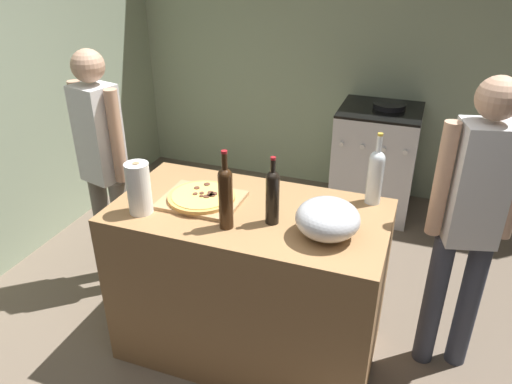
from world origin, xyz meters
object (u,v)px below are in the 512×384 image
at_px(wine_bottle_amber, 273,195).
at_px(person_in_red, 471,216).
at_px(stove, 375,160).
at_px(mixing_bowl, 328,219).
at_px(person_in_stripes, 103,160).
at_px(wine_bottle_clear, 226,195).
at_px(paper_towel_roll, 139,188).
at_px(wine_bottle_dark, 375,174).
at_px(pizza, 202,197).

distance_m(wine_bottle_amber, person_in_red, 0.96).
height_order(wine_bottle_amber, person_in_red, person_in_red).
bearing_deg(wine_bottle_amber, stove, 82.25).
xyz_separation_m(mixing_bowl, wine_bottle_amber, (-0.27, 0.03, 0.06)).
bearing_deg(mixing_bowl, person_in_stripes, 165.72).
bearing_deg(stove, wine_bottle_clear, -102.39).
bearing_deg(mixing_bowl, paper_towel_roll, -173.99).
bearing_deg(person_in_red, mixing_bowl, -148.97).
bearing_deg(wine_bottle_dark, wine_bottle_amber, -138.81).
height_order(paper_towel_roll, stove, paper_towel_roll).
xyz_separation_m(wine_bottle_clear, person_in_stripes, (-1.02, 0.46, -0.17)).
relative_size(wine_bottle_dark, person_in_stripes, 0.24).
xyz_separation_m(wine_bottle_clear, stove, (0.45, 2.07, -0.62)).
bearing_deg(wine_bottle_amber, paper_towel_roll, -168.93).
distance_m(mixing_bowl, paper_towel_roll, 0.92).
relative_size(pizza, mixing_bowl, 1.17).
bearing_deg(person_in_red, stove, 111.10).
height_order(pizza, wine_bottle_clear, wine_bottle_clear).
bearing_deg(paper_towel_roll, person_in_stripes, 140.21).
bearing_deg(wine_bottle_amber, person_in_red, 21.08).
bearing_deg(wine_bottle_dark, wine_bottle_clear, -141.71).
bearing_deg(pizza, mixing_bowl, -8.30).
relative_size(wine_bottle_amber, stove, 0.36).
bearing_deg(wine_bottle_clear, paper_towel_roll, -178.38).
relative_size(stove, person_in_stripes, 0.60).
bearing_deg(pizza, wine_bottle_dark, 19.95).
distance_m(wine_bottle_dark, person_in_stripes, 1.63).
xyz_separation_m(paper_towel_roll, wine_bottle_dark, (1.06, 0.49, 0.03)).
relative_size(paper_towel_roll, stove, 0.28).
bearing_deg(stove, paper_towel_roll, -113.52).
height_order(wine_bottle_dark, stove, wine_bottle_dark).
distance_m(paper_towel_roll, stove, 2.35).
distance_m(stove, person_in_red, 1.80).
bearing_deg(person_in_stripes, wine_bottle_clear, -24.26).
bearing_deg(paper_towel_roll, mixing_bowl, 6.01).
distance_m(paper_towel_roll, wine_bottle_amber, 0.65).
xyz_separation_m(pizza, wine_bottle_amber, (0.40, -0.07, 0.12)).
height_order(pizza, wine_bottle_dark, wine_bottle_dark).
distance_m(pizza, wine_bottle_amber, 0.43).
relative_size(pizza, paper_towel_roll, 1.30).
bearing_deg(paper_towel_roll, stove, 66.48).
xyz_separation_m(pizza, mixing_bowl, (0.67, -0.10, 0.06)).
distance_m(wine_bottle_clear, person_in_stripes, 1.13).
bearing_deg(wine_bottle_dark, person_in_stripes, -179.25).
xyz_separation_m(mixing_bowl, wine_bottle_clear, (-0.46, -0.08, 0.08)).
distance_m(pizza, wine_bottle_dark, 0.89).
relative_size(pizza, wine_bottle_clear, 0.89).
bearing_deg(stove, wine_bottle_dark, -84.48).
height_order(stove, person_in_red, person_in_red).
bearing_deg(mixing_bowl, person_in_red, 31.03).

